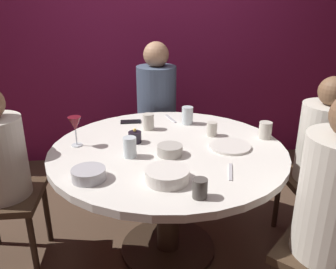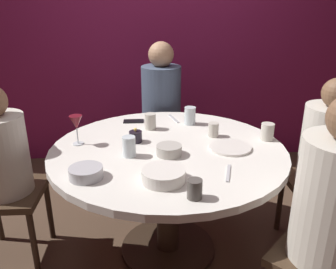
{
  "view_description": "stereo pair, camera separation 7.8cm",
  "coord_description": "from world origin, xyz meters",
  "px_view_note": "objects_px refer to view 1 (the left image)",
  "views": [
    {
      "loc": [
        -0.19,
        -1.83,
        1.52
      ],
      "look_at": [
        0.0,
        0.0,
        0.8
      ],
      "focal_mm": 37.16,
      "sensor_mm": 36.0,
      "label": 1
    },
    {
      "loc": [
        -0.11,
        -1.84,
        1.52
      ],
      "look_at": [
        0.0,
        0.0,
        0.8
      ],
      "focal_mm": 37.16,
      "sensor_mm": 36.0,
      "label": 2
    }
  ],
  "objects_px": {
    "cup_center_front": "(130,147)",
    "cup_far_edge": "(187,115)",
    "candle_holder": "(135,137)",
    "bowl_small_white": "(169,150)",
    "wine_glass": "(75,125)",
    "bowl_serving_large": "(89,174)",
    "dining_table": "(168,170)",
    "cup_by_left_diner": "(212,129)",
    "cup_near_candle": "(200,188)",
    "seated_diner_back": "(157,100)",
    "cell_phone": "(131,122)",
    "seated_diner_right": "(324,146)",
    "dinner_plate": "(230,146)",
    "cup_beside_wine": "(148,122)",
    "bowl_salad_center": "(167,175)",
    "cup_by_right_diner": "(265,130)"
  },
  "relations": [
    {
      "from": "wine_glass",
      "to": "cell_phone",
      "type": "distance_m",
      "value": 0.51
    },
    {
      "from": "cup_by_left_diner",
      "to": "cup_by_right_diner",
      "type": "distance_m",
      "value": 0.32
    },
    {
      "from": "candle_holder",
      "to": "seated_diner_back",
      "type": "bearing_deg",
      "value": 77.1
    },
    {
      "from": "cup_near_candle",
      "to": "cup_center_front",
      "type": "bearing_deg",
      "value": 123.66
    },
    {
      "from": "cup_beside_wine",
      "to": "candle_holder",
      "type": "bearing_deg",
      "value": -112.85
    },
    {
      "from": "cup_by_right_diner",
      "to": "cup_far_edge",
      "type": "xyz_separation_m",
      "value": [
        -0.43,
        0.31,
        0.01
      ]
    },
    {
      "from": "bowl_salad_center",
      "to": "cup_beside_wine",
      "type": "relative_size",
      "value": 1.99
    },
    {
      "from": "cell_phone",
      "to": "bowl_small_white",
      "type": "height_order",
      "value": "bowl_small_white"
    },
    {
      "from": "candle_holder",
      "to": "bowl_small_white",
      "type": "relative_size",
      "value": 0.63
    },
    {
      "from": "bowl_small_white",
      "to": "bowl_serving_large",
      "type": "bearing_deg",
      "value": -149.7
    },
    {
      "from": "candle_holder",
      "to": "cup_by_right_diner",
      "type": "height_order",
      "value": "cup_by_right_diner"
    },
    {
      "from": "cup_center_front",
      "to": "cup_far_edge",
      "type": "distance_m",
      "value": 0.63
    },
    {
      "from": "seated_diner_right",
      "to": "cup_far_edge",
      "type": "distance_m",
      "value": 0.88
    },
    {
      "from": "seated_diner_right",
      "to": "cell_phone",
      "type": "relative_size",
      "value": 7.97
    },
    {
      "from": "cup_beside_wine",
      "to": "bowl_serving_large",
      "type": "bearing_deg",
      "value": -115.71
    },
    {
      "from": "seated_diner_back",
      "to": "bowl_salad_center",
      "type": "xyz_separation_m",
      "value": [
        -0.04,
        -1.31,
        0.01
      ]
    },
    {
      "from": "cup_by_right_diner",
      "to": "cup_beside_wine",
      "type": "bearing_deg",
      "value": 162.06
    },
    {
      "from": "dinner_plate",
      "to": "cup_by_right_diner",
      "type": "xyz_separation_m",
      "value": [
        0.25,
        0.12,
        0.04
      ]
    },
    {
      "from": "cup_center_front",
      "to": "cup_beside_wine",
      "type": "bearing_deg",
      "value": 73.96
    },
    {
      "from": "bowl_serving_large",
      "to": "cup_beside_wine",
      "type": "height_order",
      "value": "cup_beside_wine"
    },
    {
      "from": "seated_diner_right",
      "to": "bowl_serving_large",
      "type": "height_order",
      "value": "seated_diner_right"
    },
    {
      "from": "wine_glass",
      "to": "cup_by_right_diner",
      "type": "relative_size",
      "value": 1.72
    },
    {
      "from": "candle_holder",
      "to": "cell_phone",
      "type": "xyz_separation_m",
      "value": [
        -0.03,
        0.37,
        -0.03
      ]
    },
    {
      "from": "cup_center_front",
      "to": "wine_glass",
      "type": "bearing_deg",
      "value": 149.09
    },
    {
      "from": "cup_center_front",
      "to": "dining_table",
      "type": "bearing_deg",
      "value": 25.64
    },
    {
      "from": "candle_holder",
      "to": "cup_by_left_diner",
      "type": "relative_size",
      "value": 1.0
    },
    {
      "from": "cup_by_left_diner",
      "to": "cup_center_front",
      "type": "height_order",
      "value": "cup_center_front"
    },
    {
      "from": "cell_phone",
      "to": "bowl_serving_large",
      "type": "xyz_separation_m",
      "value": [
        -0.2,
        -0.8,
        0.02
      ]
    },
    {
      "from": "dining_table",
      "to": "cup_by_left_diner",
      "type": "xyz_separation_m",
      "value": [
        0.29,
        0.16,
        0.19
      ]
    },
    {
      "from": "seated_diner_right",
      "to": "candle_holder",
      "type": "xyz_separation_m",
      "value": [
        -1.14,
        0.1,
        0.06
      ]
    },
    {
      "from": "seated_diner_back",
      "to": "bowl_serving_large",
      "type": "height_order",
      "value": "seated_diner_back"
    },
    {
      "from": "seated_diner_back",
      "to": "bowl_small_white",
      "type": "distance_m",
      "value": 1.02
    },
    {
      "from": "cell_phone",
      "to": "cup_by_left_diner",
      "type": "relative_size",
      "value": 1.59
    },
    {
      "from": "seated_diner_right",
      "to": "cell_phone",
      "type": "height_order",
      "value": "seated_diner_right"
    },
    {
      "from": "bowl_salad_center",
      "to": "cup_beside_wine",
      "type": "distance_m",
      "value": 0.71
    },
    {
      "from": "bowl_salad_center",
      "to": "wine_glass",
      "type": "bearing_deg",
      "value": 135.43
    },
    {
      "from": "wine_glass",
      "to": "cup_by_right_diner",
      "type": "height_order",
      "value": "wine_glass"
    },
    {
      "from": "candle_holder",
      "to": "wine_glass",
      "type": "distance_m",
      "value": 0.35
    },
    {
      "from": "seated_diner_back",
      "to": "bowl_serving_large",
      "type": "distance_m",
      "value": 1.32
    },
    {
      "from": "cup_near_candle",
      "to": "cup_far_edge",
      "type": "relative_size",
      "value": 0.73
    },
    {
      "from": "dinner_plate",
      "to": "bowl_salad_center",
      "type": "relative_size",
      "value": 1.16
    },
    {
      "from": "cup_near_candle",
      "to": "seated_diner_back",
      "type": "bearing_deg",
      "value": 93.16
    },
    {
      "from": "bowl_small_white",
      "to": "cup_center_front",
      "type": "bearing_deg",
      "value": -179.58
    },
    {
      "from": "seated_diner_back",
      "to": "seated_diner_right",
      "type": "height_order",
      "value": "seated_diner_back"
    },
    {
      "from": "seated_diner_right",
      "to": "cup_center_front",
      "type": "bearing_deg",
      "value": 5.09
    },
    {
      "from": "candle_holder",
      "to": "cup_far_edge",
      "type": "bearing_deg",
      "value": 39.52
    },
    {
      "from": "candle_holder",
      "to": "cup_center_front",
      "type": "relative_size",
      "value": 0.79
    },
    {
      "from": "cup_by_left_diner",
      "to": "dinner_plate",
      "type": "bearing_deg",
      "value": -71.87
    },
    {
      "from": "dinner_plate",
      "to": "cup_beside_wine",
      "type": "bearing_deg",
      "value": 142.35
    },
    {
      "from": "wine_glass",
      "to": "bowl_serving_large",
      "type": "bearing_deg",
      "value": -74.81
    }
  ]
}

